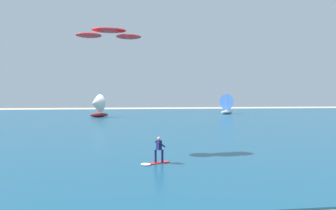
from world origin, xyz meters
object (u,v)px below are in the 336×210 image
(sailboat_far_right, at_px, (97,105))
(sailboat_leading, at_px, (228,104))
(kite, at_px, (109,34))
(kitesurfer, at_px, (156,154))

(sailboat_far_right, bearing_deg, sailboat_leading, 14.66)
(kite, height_order, sailboat_leading, kite)
(kite, distance_m, sailboat_far_right, 40.55)
(kite, relative_size, sailboat_leading, 0.94)
(kite, xyz_separation_m, sailboat_far_right, (-4.63, 39.74, -6.61))
(sailboat_far_right, xyz_separation_m, sailboat_leading, (29.74, 7.78, 0.07))
(sailboat_far_right, bearing_deg, kitesurfer, -80.03)
(kite, relative_size, sailboat_far_right, 0.97)
(sailboat_leading, bearing_deg, kitesurfer, -112.86)
(sailboat_far_right, bearing_deg, kite, -83.35)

